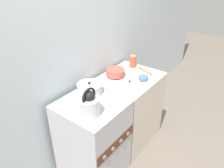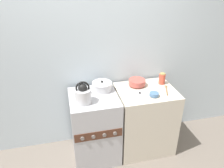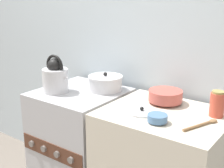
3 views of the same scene
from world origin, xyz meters
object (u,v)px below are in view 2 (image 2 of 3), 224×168
object	(u,v)px
stove	(95,127)
cooking_pot	(102,86)
storage_jar	(162,79)
loose_pot_lid	(140,94)
enamel_bowl	(137,82)
small_ceramic_bowl	(154,94)
kettle	(83,94)

from	to	relation	value
stove	cooking_pot	xyz separation A→B (m)	(0.13, 0.13, 0.50)
storage_jar	loose_pot_lid	size ratio (longest dim) A/B	0.78
enamel_bowl	small_ceramic_bowl	size ratio (longest dim) A/B	1.95
stove	small_ceramic_bowl	world-z (taller)	small_ceramic_bowl
kettle	loose_pot_lid	size ratio (longest dim) A/B	1.38
loose_pot_lid	stove	bearing A→B (deg)	172.99
enamel_bowl	storage_jar	distance (m)	0.34
kettle	enamel_bowl	distance (m)	0.77
enamel_bowl	small_ceramic_bowl	bearing A→B (deg)	-70.35
enamel_bowl	cooking_pot	bearing A→B (deg)	-177.18
cooking_pot	storage_jar	distance (m)	0.80
cooking_pot	storage_jar	xyz separation A→B (m)	(0.80, -0.00, 0.01)
enamel_bowl	loose_pot_lid	bearing A→B (deg)	-100.22
kettle	cooking_pot	xyz separation A→B (m)	(0.26, 0.24, -0.05)
stove	kettle	world-z (taller)	kettle
kettle	storage_jar	xyz separation A→B (m)	(1.06, 0.24, -0.04)
cooking_pot	loose_pot_lid	size ratio (longest dim) A/B	1.28
small_ceramic_bowl	storage_jar	bearing A→B (deg)	51.26
stove	cooking_pot	size ratio (longest dim) A/B	3.65
small_ceramic_bowl	loose_pot_lid	xyz separation A→B (m)	(-0.15, 0.08, -0.02)
stove	enamel_bowl	size ratio (longest dim) A/B	4.18
kettle	small_ceramic_bowl	bearing A→B (deg)	-3.16
enamel_bowl	storage_jar	xyz separation A→B (m)	(0.34, -0.02, 0.03)
kettle	storage_jar	distance (m)	1.08
storage_jar	loose_pot_lid	bearing A→B (deg)	-152.09
cooking_pot	loose_pot_lid	bearing A→B (deg)	-25.13
loose_pot_lid	cooking_pot	bearing A→B (deg)	154.87
small_ceramic_bowl	storage_jar	size ratio (longest dim) A/B	0.73
cooking_pot	small_ceramic_bowl	world-z (taller)	cooking_pot
kettle	loose_pot_lid	bearing A→B (deg)	3.15
stove	cooking_pot	bearing A→B (deg)	45.32
cooking_pot	loose_pot_lid	distance (m)	0.47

